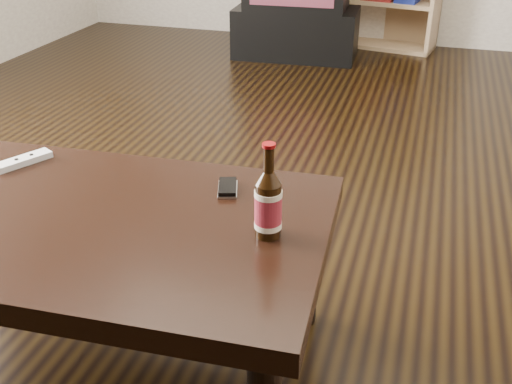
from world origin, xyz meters
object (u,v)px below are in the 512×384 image
(coffee_table, at_px, (86,235))
(beer_bottle, at_px, (268,205))
(remote, at_px, (23,161))
(phone, at_px, (228,188))
(tv_stand, at_px, (296,33))

(coffee_table, relative_size, beer_bottle, 5.36)
(remote, bearing_deg, phone, 29.25)
(beer_bottle, height_order, phone, beer_bottle)
(remote, bearing_deg, coffee_table, -5.13)
(tv_stand, distance_m, phone, 3.06)
(tv_stand, relative_size, beer_bottle, 3.72)
(coffee_table, distance_m, beer_bottle, 0.51)
(coffee_table, bearing_deg, beer_bottle, 4.72)
(remote, bearing_deg, tv_stand, 115.42)
(tv_stand, height_order, beer_bottle, beer_bottle)
(coffee_table, bearing_deg, phone, 36.02)
(coffee_table, distance_m, remote, 0.40)
(beer_bottle, bearing_deg, phone, 131.59)
(tv_stand, xyz_separation_m, remote, (-0.14, -3.02, 0.30))
(tv_stand, relative_size, coffee_table, 0.69)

